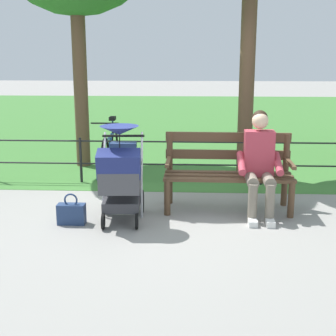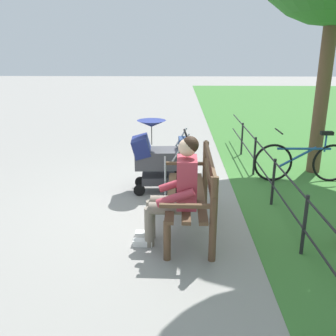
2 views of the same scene
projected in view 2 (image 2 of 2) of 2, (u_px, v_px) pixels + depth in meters
ground_plane at (184, 204)px, 5.40m from camera, size 60.00×60.00×0.00m
park_bench at (195, 189)px, 4.49m from camera, size 1.61×0.62×0.96m
person_on_bench at (177, 188)px, 4.11m from camera, size 0.53×0.74×1.28m
stroller at (157, 156)px, 5.70m from camera, size 0.55×0.91×1.15m
handbag at (151, 172)px, 6.39m from camera, size 0.32×0.14×0.37m
park_fence at (279, 184)px, 4.96m from camera, size 8.27×0.04×0.70m
bicycle at (303, 161)px, 6.23m from camera, size 0.44×1.66×0.89m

